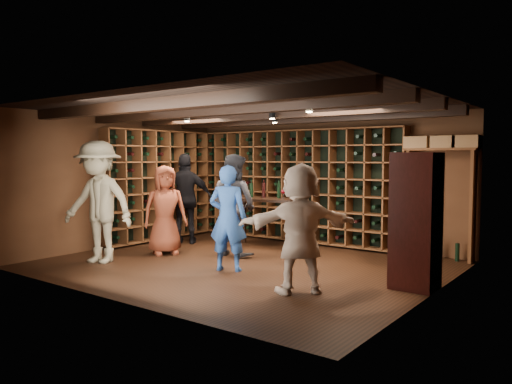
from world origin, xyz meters
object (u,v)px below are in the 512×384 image
Objects in this scene: guest_red_floral at (165,210)px; guest_woman_black at (186,199)px; man_grey_suit at (234,205)px; guest_khaki at (99,202)px; guest_beige at (300,228)px; tasting_table at (265,204)px; man_blue_shirt at (228,218)px; display_cabinet at (415,224)px.

guest_woman_black is (-0.46, 0.99, 0.11)m from guest_red_floral.
man_grey_suit is 2.26m from guest_khaki.
man_grey_suit is 2.62m from guest_beige.
man_grey_suit is 0.97m from tasting_table.
guest_khaki is at bearing -1.80° from man_blue_shirt.
tasting_table is at bearing -92.77° from guest_beige.
guest_woman_black is (-2.19, 1.33, 0.09)m from man_blue_shirt.
man_blue_shirt is at bearing 110.49° from guest_woman_black.
man_grey_suit is 0.89× the size of guest_khaki.
tasting_table is (-2.24, 2.37, -0.00)m from guest_beige.
man_blue_shirt is at bearing -82.28° from tasting_table.
man_blue_shirt is 1.18× the size of tasting_table.
guest_woman_black reaches higher than man_grey_suit.
guest_woman_black is 0.90× the size of guest_khaki.
guest_beige is (3.60, 0.38, -0.17)m from guest_khaki.
man_grey_suit is at bearing 174.39° from display_cabinet.
guest_woman_black is 4.10m from guest_beige.
guest_woman_black is 1.61m from tasting_table.
tasting_table is at bearing 48.47° from guest_khaki.
guest_red_floral is at bearing -33.72° from man_blue_shirt.
man_blue_shirt is 1.21m from man_grey_suit.
guest_beige is at bearing 156.71° from man_grey_suit.
man_grey_suit reaches higher than display_cabinet.
display_cabinet reaches higher than man_blue_shirt.
display_cabinet is 1.06× the size of guest_beige.
guest_beige is at bearing 142.28° from man_blue_shirt.
guest_khaki is at bearing 61.22° from man_grey_suit.
display_cabinet is 2.70m from man_blue_shirt.
man_grey_suit reaches higher than guest_beige.
man_grey_suit is 1.54m from guest_woman_black.
guest_khaki reaches higher than guest_woman_black.
guest_red_floral reaches higher than tasting_table.
guest_red_floral is 3.34m from guest_beige.
guest_red_floral is at bearing -175.66° from display_cabinet.
guest_beige is at bearing 116.64° from guest_woman_black.
man_grey_suit is 1.31× the size of tasting_table.
tasting_table is at bearing -79.32° from man_grey_suit.
guest_red_floral is (-1.04, -0.66, -0.10)m from man_grey_suit.
man_grey_suit is (-3.31, 0.33, 0.03)m from display_cabinet.
guest_khaki is (-0.35, -1.13, 0.20)m from guest_red_floral.
man_grey_suit is 1.12× the size of guest_red_floral.
man_blue_shirt is 1.58m from guest_beige.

